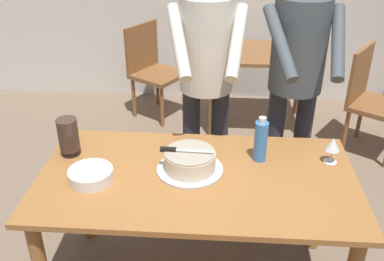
# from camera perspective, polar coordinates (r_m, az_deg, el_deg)

# --- Properties ---
(main_dining_table) EXTENTS (1.60, 0.86, 0.75)m
(main_dining_table) POSITION_cam_1_polar(r_m,az_deg,el_deg) (2.27, 0.63, -8.20)
(main_dining_table) COLOR #9E6633
(main_dining_table) RESTS_ON ground_plane
(cake_on_platter) EXTENTS (0.34, 0.34, 0.11)m
(cake_on_platter) POSITION_cam_1_polar(r_m,az_deg,el_deg) (2.22, -0.28, -4.09)
(cake_on_platter) COLOR silver
(cake_on_platter) RESTS_ON main_dining_table
(cake_knife) EXTENTS (0.27, 0.03, 0.02)m
(cake_knife) POSITION_cam_1_polar(r_m,az_deg,el_deg) (2.20, -2.14, -2.55)
(cake_knife) COLOR silver
(cake_knife) RESTS_ON cake_on_platter
(plate_stack) EXTENTS (0.22, 0.22, 0.06)m
(plate_stack) POSITION_cam_1_polar(r_m,az_deg,el_deg) (2.22, -13.03, -5.67)
(plate_stack) COLOR white
(plate_stack) RESTS_ON main_dining_table
(wine_glass_near) EXTENTS (0.08, 0.08, 0.14)m
(wine_glass_near) POSITION_cam_1_polar(r_m,az_deg,el_deg) (2.37, 17.87, -1.85)
(wine_glass_near) COLOR silver
(wine_glass_near) RESTS_ON main_dining_table
(water_bottle) EXTENTS (0.07, 0.07, 0.25)m
(water_bottle) POSITION_cam_1_polar(r_m,az_deg,el_deg) (2.31, 8.94, -1.31)
(water_bottle) COLOR #387AC6
(water_bottle) RESTS_ON main_dining_table
(hurricane_lamp) EXTENTS (0.11, 0.11, 0.21)m
(hurricane_lamp) POSITION_cam_1_polar(r_m,az_deg,el_deg) (2.42, -15.77, -0.78)
(hurricane_lamp) COLOR black
(hurricane_lamp) RESTS_ON main_dining_table
(person_cutting_cake) EXTENTS (0.47, 0.56, 1.72)m
(person_cutting_cake) POSITION_cam_1_polar(r_m,az_deg,el_deg) (2.63, 1.89, 7.95)
(person_cutting_cake) COLOR #2D2D38
(person_cutting_cake) RESTS_ON ground_plane
(person_standing_beside) EXTENTS (0.47, 0.56, 1.72)m
(person_standing_beside) POSITION_cam_1_polar(r_m,az_deg,el_deg) (2.69, 13.48, 7.68)
(person_standing_beside) COLOR #2D2D38
(person_standing_beside) RESTS_ON ground_plane
(background_table) EXTENTS (1.00, 0.70, 0.74)m
(background_table) POSITION_cam_1_polar(r_m,az_deg,el_deg) (4.11, 8.87, 8.03)
(background_table) COLOR brown
(background_table) RESTS_ON ground_plane
(background_chair_0) EXTENTS (0.61, 0.61, 0.90)m
(background_chair_0) POSITION_cam_1_polar(r_m,az_deg,el_deg) (3.96, 22.31, 3.99)
(background_chair_0) COLOR brown
(background_chair_0) RESTS_ON ground_plane
(background_chair_2) EXTENTS (0.61, 0.61, 0.90)m
(background_chair_2) POSITION_cam_1_polar(r_m,az_deg,el_deg) (4.35, -5.16, 8.20)
(background_chair_2) COLOR brown
(background_chair_2) RESTS_ON ground_plane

